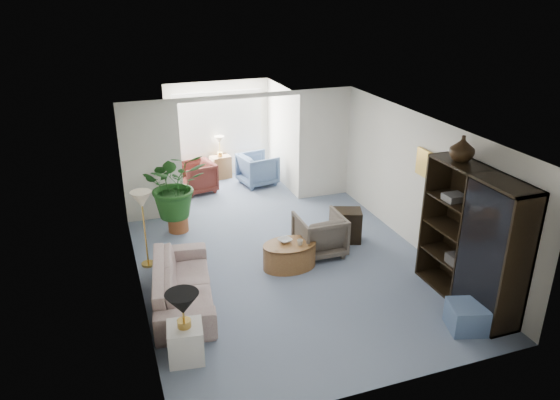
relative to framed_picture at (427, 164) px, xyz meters
name	(u,v)px	position (x,y,z in m)	size (l,w,h in m)	color
floor	(292,271)	(-2.46, 0.10, -1.70)	(6.00, 6.00, 0.00)	#7B89A2
sunroom_floor	(231,189)	(-2.46, 4.20, -1.70)	(2.60, 2.60, 0.00)	#7B89A2
back_pier_left	(152,162)	(-4.36, 3.10, -0.45)	(1.20, 0.12, 2.50)	white
back_pier_right	(324,144)	(-0.56, 3.10, -0.45)	(1.20, 0.12, 2.50)	white
back_header	(241,96)	(-2.46, 3.10, 0.75)	(2.60, 0.12, 0.10)	white
window_pane	(218,122)	(-2.46, 5.28, -0.30)	(2.20, 0.02, 1.50)	white
window_blinds	(219,122)	(-2.46, 5.25, -0.30)	(2.20, 0.02, 1.50)	white
framed_picture	(427,164)	(0.00, 0.00, 0.00)	(0.04, 0.50, 0.40)	#BDAD97
sofa	(183,284)	(-4.37, -0.20, -1.38)	(2.21, 0.86, 0.64)	#B8AE9B
end_table	(186,342)	(-4.57, -1.55, -1.45)	(0.46, 0.46, 0.50)	silver
table_lamp	(183,304)	(-4.57, -1.55, -0.85)	(0.44, 0.44, 0.30)	black
floor_lamp	(141,200)	(-4.76, 1.16, -0.45)	(0.36, 0.36, 0.28)	beige
coffee_table	(290,255)	(-2.44, 0.27, -1.47)	(0.95, 0.95, 0.45)	olive
coffee_bowl	(285,240)	(-2.49, 0.37, -1.22)	(0.23, 0.23, 0.06)	white
coffee_cup	(300,242)	(-2.29, 0.17, -1.20)	(0.10, 0.10, 0.10)	beige
wingback_chair	(320,234)	(-1.74, 0.56, -1.32)	(0.82, 0.84, 0.77)	#635B4E
side_table_dark	(347,225)	(-1.04, 0.86, -1.39)	(0.52, 0.42, 0.63)	black
entertainment_cabinet	(472,239)	(-0.23, -1.62, -0.63)	(0.51, 1.93, 2.14)	black
cabinet_urn	(462,148)	(-0.23, -1.12, 0.64)	(0.37, 0.37, 0.39)	#302010
ottoman	(467,317)	(-0.67, -2.25, -1.50)	(0.50, 0.50, 0.40)	slate
plant_pot	(178,223)	(-4.03, 2.36, -1.54)	(0.40, 0.40, 0.32)	#95512B
house_plant	(175,184)	(-4.03, 2.36, -0.71)	(1.21, 1.05, 1.35)	#1F521C
sunroom_chair_blue	(258,169)	(-1.75, 4.34, -1.32)	(0.81, 0.84, 0.76)	slate
sunroom_chair_maroon	(197,177)	(-3.25, 4.34, -1.34)	(0.77, 0.79, 0.72)	#5C251F
sunroom_table	(221,167)	(-2.50, 5.09, -1.41)	(0.47, 0.36, 0.57)	olive
shelf_clutter	(465,245)	(-0.28, -1.54, -0.76)	(0.30, 1.17, 1.06)	#363231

